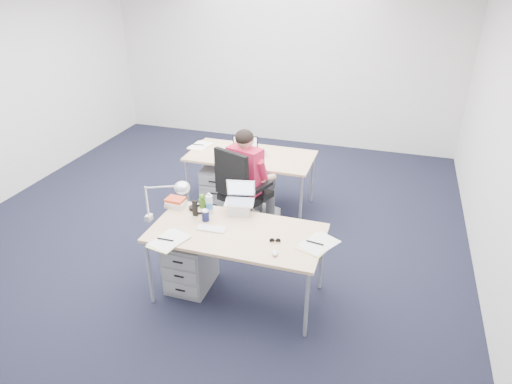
% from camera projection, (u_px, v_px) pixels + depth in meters
% --- Properties ---
extents(floor, '(7.00, 7.00, 0.00)m').
position_uv_depth(floor, '(204.00, 239.00, 5.42)').
color(floor, black).
rests_on(floor, ground).
extents(room, '(6.02, 7.02, 2.80)m').
position_uv_depth(room, '(195.00, 97.00, 4.63)').
color(room, silver).
rests_on(room, ground).
extents(desk_near, '(1.60, 0.80, 0.73)m').
position_uv_depth(desk_near, '(237.00, 236.00, 4.22)').
color(desk_near, tan).
rests_on(desk_near, ground).
extents(desk_far, '(1.60, 0.80, 0.73)m').
position_uv_depth(desk_far, '(251.00, 158.00, 5.85)').
color(desk_far, tan).
rests_on(desk_far, ground).
extents(office_chair, '(0.92, 0.92, 1.12)m').
position_uv_depth(office_chair, '(244.00, 210.00, 5.40)').
color(office_chair, black).
rests_on(office_chair, ground).
extents(seated_person, '(0.52, 0.75, 1.29)m').
position_uv_depth(seated_person, '(252.00, 178.00, 5.38)').
color(seated_person, '#C41C41').
rests_on(seated_person, ground).
extents(drawer_pedestal_near, '(0.40, 0.50, 0.55)m').
position_uv_depth(drawer_pedestal_near, '(191.00, 262.00, 4.55)').
color(drawer_pedestal_near, gray).
rests_on(drawer_pedestal_near, ground).
extents(drawer_pedestal_far, '(0.40, 0.50, 0.55)m').
position_uv_depth(drawer_pedestal_far, '(220.00, 185.00, 6.08)').
color(drawer_pedestal_far, gray).
rests_on(drawer_pedestal_far, ground).
extents(silver_laptop, '(0.32, 0.28, 0.30)m').
position_uv_depth(silver_laptop, '(239.00, 199.00, 4.45)').
color(silver_laptop, silver).
rests_on(silver_laptop, desk_near).
extents(wireless_keyboard, '(0.27, 0.12, 0.01)m').
position_uv_depth(wireless_keyboard, '(211.00, 228.00, 4.24)').
color(wireless_keyboard, white).
rests_on(wireless_keyboard, desk_near).
extents(computer_mouse, '(0.08, 0.10, 0.03)m').
position_uv_depth(computer_mouse, '(275.00, 253.00, 3.87)').
color(computer_mouse, white).
rests_on(computer_mouse, desk_near).
extents(headphones, '(0.27, 0.23, 0.04)m').
position_uv_depth(headphones, '(201.00, 208.00, 4.55)').
color(headphones, black).
rests_on(headphones, desk_near).
extents(can_koozie, '(0.08, 0.08, 0.11)m').
position_uv_depth(can_koozie, '(205.00, 215.00, 4.35)').
color(can_koozie, '#161946').
rests_on(can_koozie, desk_near).
extents(water_bottle, '(0.09, 0.09, 0.22)m').
position_uv_depth(water_bottle, '(209.00, 203.00, 4.45)').
color(water_bottle, silver).
rests_on(water_bottle, desk_near).
extents(bear_figurine, '(0.09, 0.08, 0.15)m').
position_uv_depth(bear_figurine, '(202.00, 201.00, 4.58)').
color(bear_figurine, '#336A1C').
rests_on(bear_figurine, desk_near).
extents(book_stack, '(0.22, 0.18, 0.09)m').
position_uv_depth(book_stack, '(176.00, 202.00, 4.61)').
color(book_stack, silver).
rests_on(book_stack, desk_near).
extents(cordless_phone, '(0.05, 0.03, 0.17)m').
position_uv_depth(cordless_phone, '(195.00, 208.00, 4.42)').
color(cordless_phone, black).
rests_on(cordless_phone, desk_near).
extents(papers_left, '(0.32, 0.39, 0.01)m').
position_uv_depth(papers_left, '(168.00, 241.00, 4.05)').
color(papers_left, '#FEF793').
rests_on(papers_left, desk_near).
extents(papers_right, '(0.36, 0.41, 0.01)m').
position_uv_depth(papers_right, '(317.00, 244.00, 4.00)').
color(papers_right, '#FEF793').
rests_on(papers_right, desk_near).
extents(sunglasses, '(0.11, 0.07, 0.02)m').
position_uv_depth(sunglasses, '(275.00, 241.00, 4.04)').
color(sunglasses, black).
rests_on(sunglasses, desk_near).
extents(desk_lamp, '(0.45, 0.23, 0.49)m').
position_uv_depth(desk_lamp, '(161.00, 200.00, 4.23)').
color(desk_lamp, silver).
rests_on(desk_lamp, desk_near).
extents(dark_laptop, '(0.38, 0.37, 0.23)m').
position_uv_depth(dark_laptop, '(244.00, 146.00, 5.78)').
color(dark_laptop, black).
rests_on(dark_laptop, desk_far).
extents(far_cup, '(0.08, 0.08, 0.09)m').
position_uv_depth(far_cup, '(265.00, 153.00, 5.77)').
color(far_cup, white).
rests_on(far_cup, desk_far).
extents(far_papers, '(0.28, 0.35, 0.01)m').
position_uv_depth(far_papers, '(200.00, 146.00, 6.10)').
color(far_papers, white).
rests_on(far_papers, desk_far).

